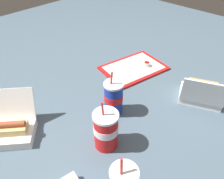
# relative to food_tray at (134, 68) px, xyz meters

# --- Properties ---
(ground_plane) EXTENTS (3.20, 3.20, 0.00)m
(ground_plane) POSITION_rel_food_tray_xyz_m (0.33, 0.13, -0.01)
(ground_plane) COLOR #4C6070
(food_tray) EXTENTS (0.42, 0.33, 0.01)m
(food_tray) POSITION_rel_food_tray_xyz_m (0.00, 0.00, 0.00)
(food_tray) COLOR red
(food_tray) RESTS_ON ground_plane
(ketchup_cup) EXTENTS (0.04, 0.04, 0.02)m
(ketchup_cup) POSITION_rel_food_tray_xyz_m (-0.07, 0.05, 0.02)
(ketchup_cup) COLOR white
(ketchup_cup) RESTS_ON food_tray
(napkin_stack) EXTENTS (0.11, 0.11, 0.00)m
(napkin_stack) POSITION_rel_food_tray_xyz_m (-0.05, -0.02, 0.01)
(napkin_stack) COLOR white
(napkin_stack) RESTS_ON food_tray
(plastic_fork) EXTENTS (0.08, 0.09, 0.00)m
(plastic_fork) POSITION_rel_food_tray_xyz_m (-0.02, 0.07, 0.01)
(plastic_fork) COLOR white
(plastic_fork) RESTS_ON food_tray
(clamshell_sandwich_front) EXTENTS (0.26, 0.26, 0.18)m
(clamshell_sandwich_front) POSITION_rel_food_tray_xyz_m (-0.01, 0.43, 0.04)
(clamshell_sandwich_front) COLOR white
(clamshell_sandwich_front) RESTS_ON ground_plane
(clamshell_hotdog_right) EXTENTS (0.27, 0.27, 0.17)m
(clamshell_hotdog_right) POSITION_rel_food_tray_xyz_m (0.76, -0.05, 0.03)
(clamshell_hotdog_right) COLOR white
(clamshell_hotdog_right) RESTS_ON ground_plane
(soda_cup_back) EXTENTS (0.09, 0.09, 0.23)m
(soda_cup_back) POSITION_rel_food_tray_xyz_m (0.36, 0.16, 0.08)
(soda_cup_back) COLOR #1938B7
(soda_cup_back) RESTS_ON ground_plane
(soda_cup_right) EXTENTS (0.10, 0.10, 0.23)m
(soda_cup_right) POSITION_rel_food_tray_xyz_m (0.52, 0.27, 0.08)
(soda_cup_right) COLOR red
(soda_cup_right) RESTS_ON ground_plane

